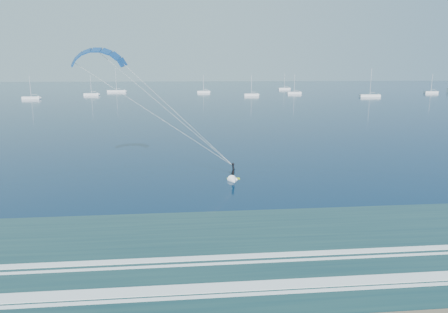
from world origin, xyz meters
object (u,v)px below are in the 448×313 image
at_px(sailboat_1, 91,94).
at_px(sailboat_5, 294,93).
at_px(kitesurfer_rig, 168,111).
at_px(sailboat_6, 370,95).
at_px(sailboat_0, 31,98).
at_px(sailboat_2, 117,91).
at_px(sailboat_4, 284,89).
at_px(sailboat_8, 431,92).
at_px(sailboat_7, 204,92).
at_px(sailboat_3, 251,95).

bearing_deg(sailboat_1, sailboat_5, 1.80).
distance_m(kitesurfer_rig, sailboat_6, 172.14).
distance_m(kitesurfer_rig, sailboat_0, 159.98).
relative_size(sailboat_2, sailboat_4, 1.31).
bearing_deg(sailboat_6, sailboat_4, 107.53).
relative_size(sailboat_0, sailboat_8, 0.99).
relative_size(sailboat_7, sailboat_8, 0.94).
distance_m(kitesurfer_rig, sailboat_3, 161.57).
bearing_deg(sailboat_5, sailboat_4, 82.32).
relative_size(sailboat_0, sailboat_2, 0.74).
bearing_deg(sailboat_5, sailboat_6, -41.83).
distance_m(sailboat_0, sailboat_5, 132.49).
relative_size(kitesurfer_rig, sailboat_1, 1.87).
xyz_separation_m(sailboat_6, sailboat_7, (-79.96, 42.37, -0.02)).
xyz_separation_m(kitesurfer_rig, sailboat_3, (35.67, 157.39, -7.92)).
bearing_deg(sailboat_3, sailboat_7, 127.58).
height_order(kitesurfer_rig, sailboat_0, kitesurfer_rig).
bearing_deg(sailboat_4, kitesurfer_rig, -107.25).
bearing_deg(sailboat_6, sailboat_5, 138.17).
height_order(sailboat_0, sailboat_4, sailboat_4).
xyz_separation_m(sailboat_0, sailboat_8, (208.26, 25.55, 0.00)).
distance_m(sailboat_2, sailboat_7, 52.68).
distance_m(sailboat_4, sailboat_7, 65.32).
bearing_deg(sailboat_8, sailboat_3, -172.97).
relative_size(sailboat_1, sailboat_4, 0.96).
height_order(sailboat_4, sailboat_5, sailboat_4).
distance_m(sailboat_5, sailboat_8, 78.66).
xyz_separation_m(kitesurfer_rig, sailboat_1, (-46.23, 168.85, -7.92)).
bearing_deg(sailboat_6, sailboat_8, 27.96).
height_order(sailboat_5, sailboat_8, sailboat_8).
distance_m(sailboat_1, sailboat_4, 126.13).
bearing_deg(sailboat_2, sailboat_8, -9.29).
bearing_deg(sailboat_7, sailboat_4, 31.13).
bearing_deg(sailboat_3, sailboat_1, 172.04).
distance_m(sailboat_3, sailboat_7, 37.64).
height_order(sailboat_1, sailboat_4, sailboat_4).
height_order(sailboat_4, sailboat_7, sailboat_4).
xyz_separation_m(sailboat_3, sailboat_5, (26.38, 14.86, -0.00)).
relative_size(sailboat_5, sailboat_7, 1.04).
relative_size(sailboat_2, sailboat_5, 1.34).
height_order(sailboat_1, sailboat_3, sailboat_1).
bearing_deg(sailboat_7, sailboat_2, 166.33).
height_order(kitesurfer_rig, sailboat_5, kitesurfer_rig).
xyz_separation_m(sailboat_2, sailboat_3, (74.15, -42.28, -0.02)).
height_order(sailboat_3, sailboat_7, sailboat_3).
xyz_separation_m(sailboat_4, sailboat_5, (-6.57, -48.73, -0.00)).
bearing_deg(sailboat_0, sailboat_4, 29.22).
xyz_separation_m(sailboat_4, sailboat_6, (24.04, -76.13, 0.02)).
xyz_separation_m(sailboat_1, sailboat_6, (138.90, -23.99, 0.02)).
height_order(sailboat_0, sailboat_2, sailboat_2).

